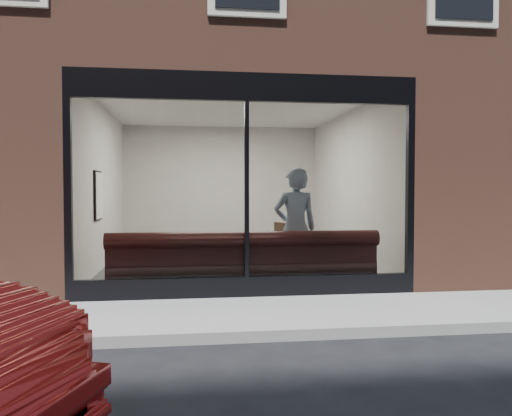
{
  "coord_description": "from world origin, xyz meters",
  "views": [
    {
      "loc": [
        -0.79,
        -5.02,
        1.53
      ],
      "look_at": [
        0.18,
        2.4,
        1.27
      ],
      "focal_mm": 35.0,
      "sensor_mm": 36.0,
      "label": 1
    }
  ],
  "objects": [
    {
      "name": "cafe_wall_back",
      "position": [
        0.0,
        7.99,
        1.6
      ],
      "size": [
        5.0,
        0.0,
        5.0
      ],
      "primitive_type": "plane",
      "rotation": [
        1.57,
        0.0,
        0.0
      ],
      "color": "beige",
      "rests_on": "ground"
    },
    {
      "name": "storefront_header",
      "position": [
        0.0,
        2.05,
        3.0
      ],
      "size": [
        5.0,
        0.1,
        0.4
      ],
      "primitive_type": "cube",
      "color": "black",
      "rests_on": "host_building_upper"
    },
    {
      "name": "sidewalk_near",
      "position": [
        0.0,
        1.0,
        0.01
      ],
      "size": [
        40.0,
        2.0,
        0.01
      ],
      "primitive_type": "cube",
      "color": "gray",
      "rests_on": "ground"
    },
    {
      "name": "wall_poster",
      "position": [
        -2.45,
        4.36,
        1.44
      ],
      "size": [
        0.02,
        0.63,
        0.84
      ],
      "primitive_type": "cube",
      "color": "white",
      "rests_on": "cafe_wall_left"
    },
    {
      "name": "storefront_mullion",
      "position": [
        0.0,
        2.05,
        1.55
      ],
      "size": [
        0.06,
        0.1,
        2.5
      ],
      "primitive_type": "cube",
      "color": "black",
      "rests_on": "storefront_kick"
    },
    {
      "name": "cafe_wall_right",
      "position": [
        2.49,
        5.0,
        1.6
      ],
      "size": [
        0.0,
        6.0,
        6.0
      ],
      "primitive_type": "plane",
      "rotation": [
        1.57,
        0.0,
        -1.57
      ],
      "color": "beige",
      "rests_on": "ground"
    },
    {
      "name": "kerb_near",
      "position": [
        0.0,
        -0.05,
        0.06
      ],
      "size": [
        40.0,
        0.1,
        0.12
      ],
      "primitive_type": "cube",
      "color": "gray",
      "rests_on": "ground"
    },
    {
      "name": "ground",
      "position": [
        0.0,
        0.0,
        0.0
      ],
      "size": [
        120.0,
        120.0,
        0.0
      ],
      "primitive_type": "plane",
      "color": "black",
      "rests_on": "ground"
    },
    {
      "name": "host_building_pier_right",
      "position": [
        3.75,
        8.0,
        1.6
      ],
      "size": [
        2.5,
        12.0,
        3.2
      ],
      "primitive_type": "cube",
      "color": "brown",
      "rests_on": "ground"
    },
    {
      "name": "host_building_backfill",
      "position": [
        0.0,
        11.0,
        1.6
      ],
      "size": [
        5.0,
        6.0,
        3.2
      ],
      "primitive_type": "cube",
      "color": "brown",
      "rests_on": "ground"
    },
    {
      "name": "person",
      "position": [
        0.83,
        2.65,
        0.94
      ],
      "size": [
        0.72,
        0.5,
        1.89
      ],
      "primitive_type": "imported",
      "rotation": [
        0.0,
        0.0,
        3.21
      ],
      "color": "#899EB7",
      "rests_on": "cafe_floor"
    },
    {
      "name": "cafe_table_right",
      "position": [
        0.84,
        3.38,
        0.74
      ],
      "size": [
        0.62,
        0.62,
        0.04
      ],
      "primitive_type": "cube",
      "rotation": [
        0.0,
        0.0,
        -0.03
      ],
      "color": "#301D12",
      "rests_on": "cafe_floor"
    },
    {
      "name": "cafe_floor",
      "position": [
        0.0,
        5.0,
        0.02
      ],
      "size": [
        6.0,
        6.0,
        0.0
      ],
      "primitive_type": "plane",
      "color": "#2D2D30",
      "rests_on": "ground"
    },
    {
      "name": "storefront_kick",
      "position": [
        0.0,
        2.05,
        0.15
      ],
      "size": [
        5.0,
        0.1,
        0.3
      ],
      "primitive_type": "cube",
      "color": "black",
      "rests_on": "ground"
    },
    {
      "name": "cafe_ceiling",
      "position": [
        0.0,
        5.0,
        3.19
      ],
      "size": [
        6.0,
        6.0,
        0.0
      ],
      "primitive_type": "plane",
      "rotation": [
        3.14,
        0.0,
        0.0
      ],
      "color": "white",
      "rests_on": "host_building_upper"
    },
    {
      "name": "storefront_glass",
      "position": [
        0.0,
        2.02,
        1.55
      ],
      "size": [
        4.8,
        0.0,
        4.8
      ],
      "primitive_type": "plane",
      "rotation": [
        1.57,
        0.0,
        0.0
      ],
      "color": "white",
      "rests_on": "storefront_kick"
    },
    {
      "name": "cafe_wall_left",
      "position": [
        -2.49,
        5.0,
        1.6
      ],
      "size": [
        0.0,
        6.0,
        6.0
      ],
      "primitive_type": "plane",
      "rotation": [
        1.57,
        0.0,
        1.57
      ],
      "color": "beige",
      "rests_on": "ground"
    },
    {
      "name": "host_building_pier_left",
      "position": [
        -3.75,
        8.0,
        1.6
      ],
      "size": [
        2.5,
        12.0,
        3.2
      ],
      "primitive_type": "cube",
      "color": "brown",
      "rests_on": "ground"
    },
    {
      "name": "cafe_table_left",
      "position": [
        -0.96,
        3.16,
        0.74
      ],
      "size": [
        0.77,
        0.77,
        0.04
      ],
      "primitive_type": "cube",
      "rotation": [
        0.0,
        0.0,
        -0.3
      ],
      "color": "#301D12",
      "rests_on": "cafe_floor"
    },
    {
      "name": "banquette",
      "position": [
        0.0,
        2.45,
        0.23
      ],
      "size": [
        4.0,
        0.55,
        0.45
      ],
      "primitive_type": "cube",
      "color": "#361613",
      "rests_on": "cafe_floor"
    },
    {
      "name": "cafe_chair_right",
      "position": [
        0.67,
        3.86,
        0.24
      ],
      "size": [
        0.6,
        0.6,
        0.04
      ],
      "primitive_type": "cube",
      "rotation": [
        0.0,
        0.0,
        3.52
      ],
      "color": "#301D12",
      "rests_on": "cafe_floor"
    }
  ]
}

